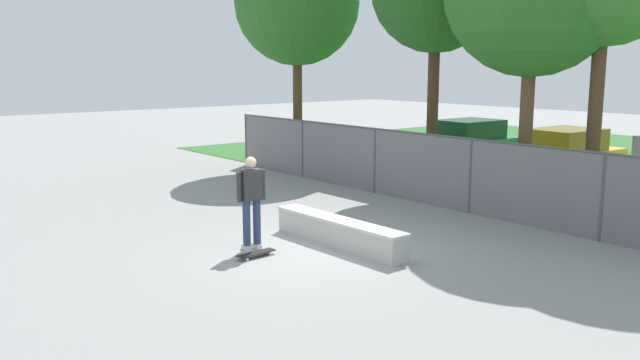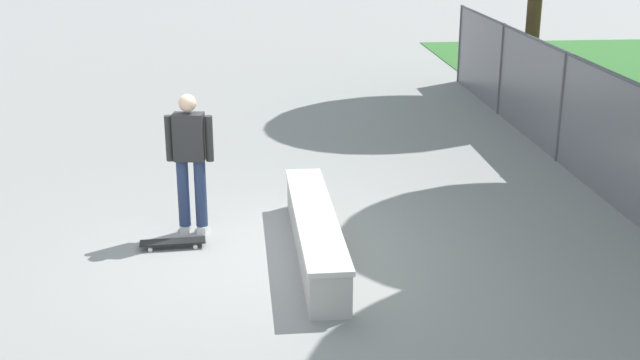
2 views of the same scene
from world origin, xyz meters
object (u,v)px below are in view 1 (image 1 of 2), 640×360
(skateboarder, at_px, (251,199))
(car_green, at_px, (467,144))
(concrete_ledge, at_px, (338,232))
(car_yellow, at_px, (562,156))
(tree_near_left, at_px, (297,3))
(skateboard, at_px, (256,253))

(skateboarder, xyz_separation_m, car_green, (-4.00, 11.52, -0.17))
(concrete_ledge, distance_m, car_yellow, 9.71)
(skateboarder, distance_m, tree_near_left, 11.55)
(concrete_ledge, distance_m, skateboard, 1.78)
(tree_near_left, bearing_deg, skateboard, -41.15)
(skateboarder, height_order, car_green, skateboarder)
(concrete_ledge, height_order, skateboard, concrete_ledge)
(car_yellow, bearing_deg, car_green, 174.61)
(concrete_ledge, relative_size, skateboarder, 1.88)
(skateboard, xyz_separation_m, car_green, (-4.49, 11.74, 0.77))
(car_green, bearing_deg, skateboarder, -70.83)
(concrete_ledge, relative_size, tree_near_left, 0.44)
(skateboarder, distance_m, car_green, 12.19)
(concrete_ledge, relative_size, car_yellow, 0.80)
(concrete_ledge, height_order, skateboarder, skateboarder)
(tree_near_left, bearing_deg, car_green, 48.78)
(concrete_ledge, bearing_deg, car_green, 115.75)
(concrete_ledge, xyz_separation_m, car_green, (-4.83, 10.01, 0.57))
(skateboarder, bearing_deg, car_yellow, 90.69)
(skateboard, distance_m, car_yellow, 11.42)
(skateboarder, height_order, car_yellow, skateboarder)
(tree_near_left, distance_m, car_yellow, 9.97)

